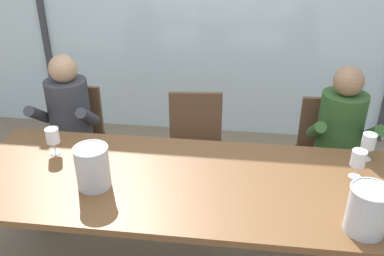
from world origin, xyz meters
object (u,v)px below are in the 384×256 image
at_px(chair_left_of_center, 195,141).
at_px(person_olive_shirt, 341,139).
at_px(wine_glass_by_left_taster, 358,160).
at_px(wine_glass_by_right_taster, 53,137).
at_px(dining_table, 184,189).
at_px(person_charcoal_jacket, 67,123).
at_px(chair_near_curtain, 75,132).
at_px(wine_glass_center_pour, 369,142).
at_px(chair_center, 327,148).
at_px(ice_bucket_primary, 368,209).
at_px(ice_bucket_secondary, 92,167).

height_order(chair_left_of_center, person_olive_shirt, person_olive_shirt).
relative_size(wine_glass_by_left_taster, wine_glass_by_right_taster, 1.00).
relative_size(dining_table, person_charcoal_jacket, 2.11).
xyz_separation_m(chair_near_curtain, wine_glass_by_right_taster, (0.19, -0.72, 0.37)).
bearing_deg(wine_glass_center_pour, wine_glass_by_right_taster, -174.86).
bearing_deg(chair_center, dining_table, -139.75).
bearing_deg(wine_glass_center_pour, chair_center, 100.67).
relative_size(chair_center, ice_bucket_primary, 3.65).
bearing_deg(person_olive_shirt, dining_table, -143.88).
xyz_separation_m(ice_bucket_secondary, wine_glass_by_left_taster, (1.46, 0.27, -0.01)).
bearing_deg(chair_near_curtain, wine_glass_center_pour, -13.08).
relative_size(chair_left_of_center, chair_center, 1.00).
distance_m(wine_glass_center_pour, wine_glass_by_right_taster, 1.94).
xyz_separation_m(ice_bucket_primary, ice_bucket_secondary, (-1.40, 0.19, 0.00)).
bearing_deg(chair_left_of_center, wine_glass_center_pour, -30.88).
bearing_deg(dining_table, ice_bucket_primary, -18.81).
relative_size(person_olive_shirt, ice_bucket_primary, 4.96).
distance_m(chair_left_of_center, wine_glass_by_left_taster, 1.31).
height_order(ice_bucket_secondary, wine_glass_center_pour, ice_bucket_secondary).
bearing_deg(chair_near_curtain, person_charcoal_jacket, -79.32).
relative_size(ice_bucket_primary, wine_glass_by_left_taster, 1.40).
xyz_separation_m(dining_table, person_olive_shirt, (1.02, 0.74, -0.01)).
relative_size(chair_left_of_center, ice_bucket_secondary, 3.60).
distance_m(wine_glass_by_left_taster, wine_glass_by_right_taster, 1.83).
distance_m(ice_bucket_primary, wine_glass_by_left_taster, 0.46).
bearing_deg(ice_bucket_secondary, person_charcoal_jacket, 121.43).
xyz_separation_m(ice_bucket_primary, wine_glass_by_right_taster, (-1.77, 0.50, -0.01)).
xyz_separation_m(chair_center, person_charcoal_jacket, (-1.99, -0.17, 0.17)).
height_order(dining_table, chair_left_of_center, chair_left_of_center).
distance_m(person_charcoal_jacket, wine_glass_by_left_taster, 2.09).
height_order(ice_bucket_primary, wine_glass_by_right_taster, ice_bucket_primary).
distance_m(chair_center, wine_glass_center_pour, 0.67).
relative_size(dining_table, ice_bucket_secondary, 10.31).
bearing_deg(person_charcoal_jacket, wine_glass_by_right_taster, -76.09).
relative_size(chair_left_of_center, person_olive_shirt, 0.73).
relative_size(chair_left_of_center, wine_glass_center_pour, 5.09).
xyz_separation_m(chair_near_curtain, chair_left_of_center, (1.00, -0.02, 0.00)).
height_order(chair_near_curtain, wine_glass_by_left_taster, wine_glass_by_left_taster).
bearing_deg(dining_table, chair_center, 43.09).
relative_size(chair_near_curtain, wine_glass_center_pour, 5.09).
distance_m(chair_near_curtain, ice_bucket_primary, 2.34).
bearing_deg(wine_glass_by_left_taster, wine_glass_by_right_taster, 178.86).
bearing_deg(wine_glass_center_pour, chair_near_curtain, 165.57).
height_order(dining_table, person_charcoal_jacket, person_charcoal_jacket).
bearing_deg(dining_table, person_charcoal_jacket, 143.88).
xyz_separation_m(dining_table, ice_bucket_secondary, (-0.49, -0.12, 0.20)).
height_order(chair_near_curtain, chair_center, same).
xyz_separation_m(ice_bucket_secondary, wine_glass_by_right_taster, (-0.37, 0.31, -0.01)).
bearing_deg(chair_left_of_center, ice_bucket_secondary, -119.37).
bearing_deg(chair_near_curtain, ice_bucket_primary, -30.51).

